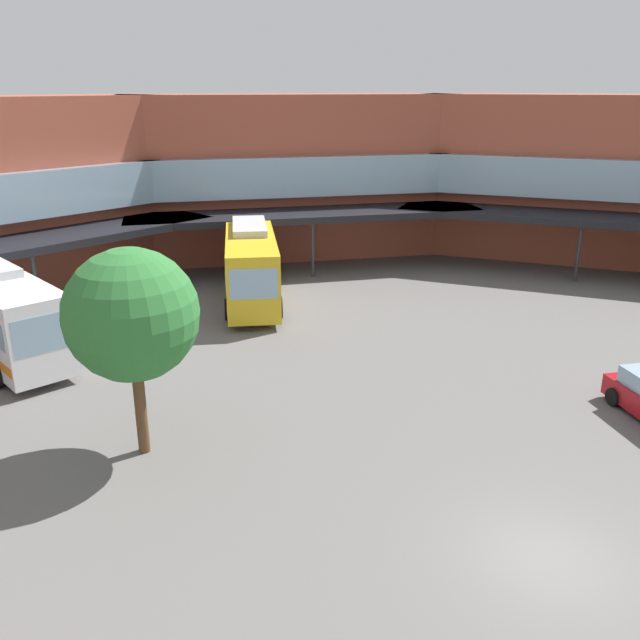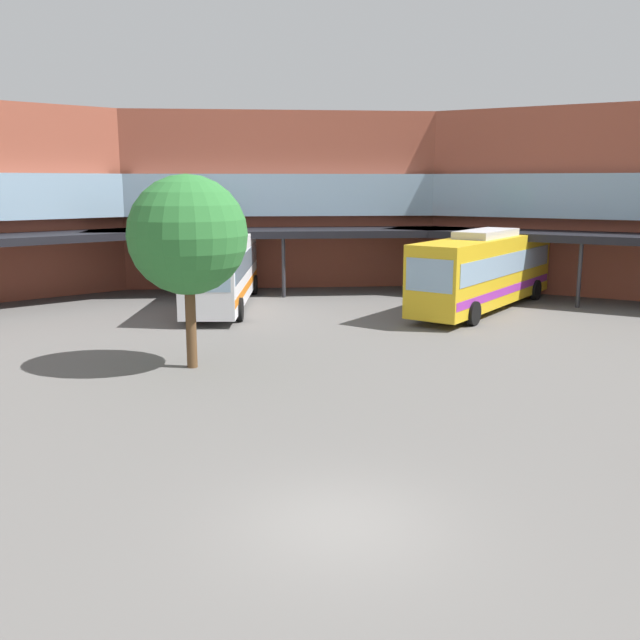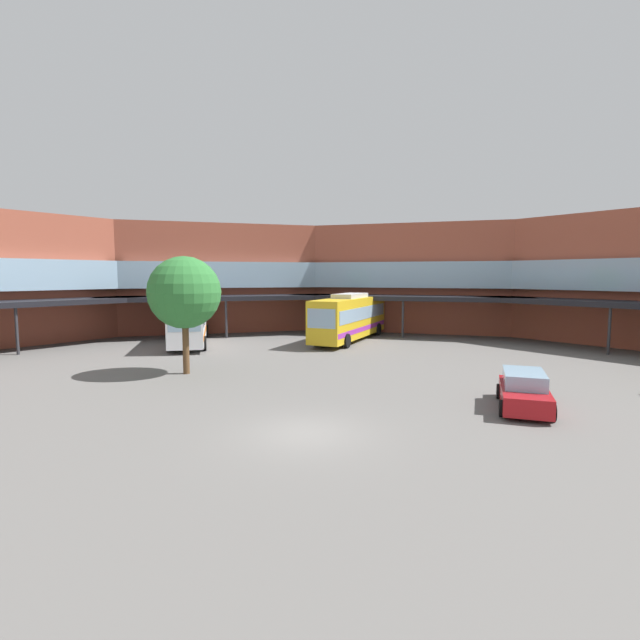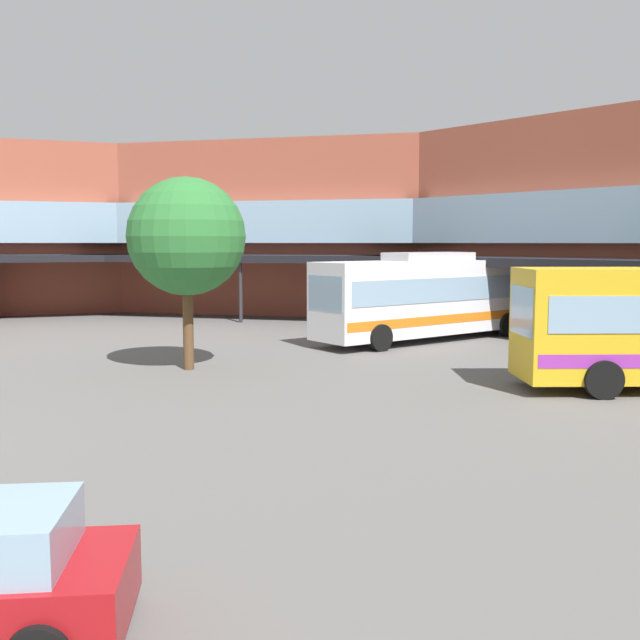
% 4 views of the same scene
% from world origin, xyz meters
% --- Properties ---
extents(ground_plane, '(115.94, 115.94, 0.00)m').
position_xyz_m(ground_plane, '(0.00, 0.00, 0.00)').
color(ground_plane, '#605E5B').
extents(station_building, '(73.38, 46.39, 10.42)m').
position_xyz_m(station_building, '(-0.00, 18.09, 5.23)').
color(station_building, '#9E4C38').
rests_on(station_building, ground).
extents(bus_1, '(7.22, 12.39, 3.98)m').
position_xyz_m(bus_1, '(3.03, 23.76, 2.01)').
color(bus_1, gold).
rests_on(bus_1, ground).
extents(plaza_tree, '(4.02, 4.02, 6.58)m').
position_xyz_m(plaza_tree, '(-7.04, 10.06, 4.55)').
color(plaza_tree, brown).
rests_on(plaza_tree, ground).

